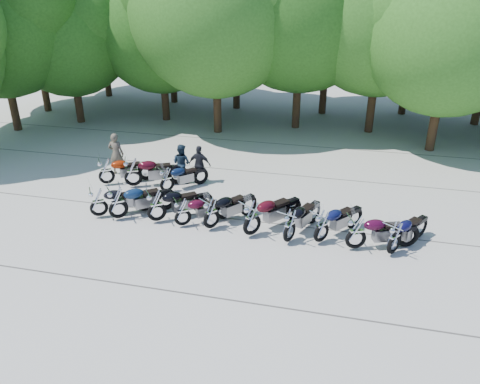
% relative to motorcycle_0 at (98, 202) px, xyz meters
% --- Properties ---
extents(ground, '(90.00, 90.00, 0.00)m').
position_rel_motorcycle_0_xyz_m(ground, '(4.98, -0.51, -0.63)').
color(ground, gray).
rests_on(ground, ground).
extents(tree_0, '(7.50, 7.50, 9.21)m').
position_rel_motorcycle_0_xyz_m(tree_0, '(-10.44, 12.47, 4.82)').
color(tree_0, '#3A2614').
rests_on(tree_0, ground).
extents(tree_1, '(6.97, 6.97, 8.55)m').
position_rel_motorcycle_0_xyz_m(tree_1, '(-7.07, 10.73, 4.43)').
color(tree_1, '#3A2614').
rests_on(tree_1, ground).
extents(tree_2, '(7.31, 7.31, 8.97)m').
position_rel_motorcycle_0_xyz_m(tree_2, '(-2.28, 12.33, 4.68)').
color(tree_2, '#3A2614').
rests_on(tree_2, ground).
extents(tree_3, '(8.70, 8.70, 10.67)m').
position_rel_motorcycle_0_xyz_m(tree_3, '(1.40, 10.73, 5.69)').
color(tree_3, '#3A2614').
rests_on(tree_3, ground).
extents(tree_4, '(9.13, 9.13, 11.20)m').
position_rel_motorcycle_0_xyz_m(tree_4, '(5.51, 12.58, 6.00)').
color(tree_4, '#3A2614').
rests_on(tree_4, ground).
extents(tree_5, '(9.04, 9.04, 11.10)m').
position_rel_motorcycle_0_xyz_m(tree_5, '(9.59, 12.69, 5.94)').
color(tree_5, '#3A2614').
rests_on(tree_5, ground).
extents(tree_6, '(8.00, 8.00, 9.82)m').
position_rel_motorcycle_0_xyz_m(tree_6, '(12.53, 10.31, 5.18)').
color(tree_6, '#3A2614').
rests_on(tree_6, ground).
extents(tree_9, '(7.59, 7.59, 9.32)m').
position_rel_motorcycle_0_xyz_m(tree_9, '(-8.56, 17.08, 4.89)').
color(tree_9, '#3A2614').
rests_on(tree_9, ground).
extents(tree_10, '(7.78, 7.78, 9.55)m').
position_rel_motorcycle_0_xyz_m(tree_10, '(-3.32, 16.46, 5.02)').
color(tree_10, '#3A2614').
rests_on(tree_10, ground).
extents(tree_11, '(7.56, 7.56, 9.28)m').
position_rel_motorcycle_0_xyz_m(tree_11, '(1.21, 15.92, 4.86)').
color(tree_11, '#3A2614').
rests_on(tree_11, ground).
extents(tree_12, '(7.88, 7.88, 9.67)m').
position_rel_motorcycle_0_xyz_m(tree_12, '(6.78, 15.96, 5.09)').
color(tree_12, '#3A2614').
rests_on(tree_12, ground).
extents(tree_13, '(8.31, 8.31, 10.20)m').
position_rel_motorcycle_0_xyz_m(tree_13, '(11.67, 16.96, 5.41)').
color(tree_13, '#3A2614').
rests_on(tree_13, ground).
extents(motorcycle_0, '(2.25, 1.79, 1.26)m').
position_rel_motorcycle_0_xyz_m(motorcycle_0, '(0.00, 0.00, 0.00)').
color(motorcycle_0, black).
rests_on(motorcycle_0, ground).
extents(motorcycle_1, '(2.36, 2.15, 1.39)m').
position_rel_motorcycle_0_xyz_m(motorcycle_1, '(0.76, 0.01, 0.06)').
color(motorcycle_1, '#0E2140').
rests_on(motorcycle_1, ground).
extents(motorcycle_2, '(2.36, 2.05, 1.36)m').
position_rel_motorcycle_0_xyz_m(motorcycle_2, '(2.17, 0.13, 0.05)').
color(motorcycle_2, black).
rests_on(motorcycle_2, ground).
extents(motorcycle_3, '(2.08, 1.76, 1.19)m').
position_rel_motorcycle_0_xyz_m(motorcycle_3, '(3.16, 0.05, -0.04)').
color(motorcycle_3, '#3B0819').
rests_on(motorcycle_3, ground).
extents(motorcycle_4, '(1.94, 2.31, 1.32)m').
position_rel_motorcycle_0_xyz_m(motorcycle_4, '(4.18, 0.09, 0.03)').
color(motorcycle_4, black).
rests_on(motorcycle_4, ground).
extents(motorcycle_5, '(2.20, 2.48, 1.44)m').
position_rel_motorcycle_0_xyz_m(motorcycle_5, '(5.63, -0.05, 0.09)').
color(motorcycle_5, '#3D0811').
rests_on(motorcycle_5, ground).
extents(motorcycle_6, '(1.57, 2.46, 1.33)m').
position_rel_motorcycle_0_xyz_m(motorcycle_6, '(6.90, -0.17, 0.04)').
color(motorcycle_6, black).
rests_on(motorcycle_6, ground).
extents(motorcycle_7, '(1.98, 2.26, 1.31)m').
position_rel_motorcycle_0_xyz_m(motorcycle_7, '(7.92, 0.04, 0.02)').
color(motorcycle_7, '#0C1138').
rests_on(motorcycle_7, ground).
extents(motorcycle_8, '(2.49, 1.52, 1.35)m').
position_rel_motorcycle_0_xyz_m(motorcycle_8, '(9.01, -0.14, 0.04)').
color(motorcycle_8, '#32061D').
rests_on(motorcycle_8, ground).
extents(motorcycle_9, '(1.86, 2.26, 1.28)m').
position_rel_motorcycle_0_xyz_m(motorcycle_9, '(10.16, -0.15, 0.01)').
color(motorcycle_9, black).
rests_on(motorcycle_9, ground).
extents(motorcycle_10, '(2.32, 1.82, 1.30)m').
position_rel_motorcycle_0_xyz_m(motorcycle_10, '(-1.11, 2.69, 0.02)').
color(motorcycle_10, maroon).
rests_on(motorcycle_10, ground).
extents(motorcycle_11, '(2.60, 1.78, 1.42)m').
position_rel_motorcycle_0_xyz_m(motorcycle_11, '(0.07, 2.72, 0.08)').
color(motorcycle_11, '#3A0712').
rests_on(motorcycle_11, ground).
extents(motorcycle_12, '(1.94, 1.99, 1.20)m').
position_rel_motorcycle_0_xyz_m(motorcycle_12, '(1.60, 2.56, -0.03)').
color(motorcycle_12, '#0C1835').
rests_on(motorcycle_12, ground).
extents(rider_0, '(0.71, 0.49, 1.86)m').
position_rel_motorcycle_0_xyz_m(rider_0, '(-1.24, 3.91, 0.30)').
color(rider_0, brown).
rests_on(rider_0, ground).
extents(rider_1, '(0.95, 0.83, 1.66)m').
position_rel_motorcycle_0_xyz_m(rider_1, '(1.81, 3.75, 0.20)').
color(rider_1, '#1C2C3A').
rests_on(rider_1, ground).
extents(rider_2, '(0.97, 0.42, 1.63)m').
position_rel_motorcycle_0_xyz_m(rider_2, '(2.59, 3.81, 0.18)').
color(rider_2, black).
rests_on(rider_2, ground).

